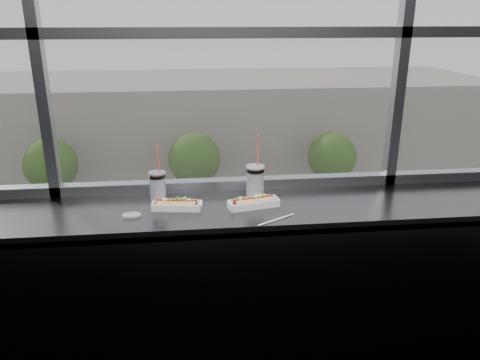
{
  "coord_description": "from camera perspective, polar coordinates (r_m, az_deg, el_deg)",
  "views": [
    {
      "loc": [
        -0.22,
        -1.13,
        2.09
      ],
      "look_at": [
        0.04,
        1.23,
        1.25
      ],
      "focal_mm": 35.0,
      "sensor_mm": 36.0,
      "label": 1
    }
  ],
  "objects": [
    {
      "name": "soda_cup_right",
      "position": [
        2.61,
        1.86,
        -0.18
      ],
      "size": [
        0.1,
        0.1,
        0.38
      ],
      "color": "white",
      "rests_on": "counter"
    },
    {
      "name": "pedestrian_b",
      "position": [
        33.8,
        -4.57,
        -1.48
      ],
      "size": [
        0.87,
        0.65,
        1.96
      ],
      "primitive_type": "imported",
      "color": "#66605B",
      "rests_on": "far_sidewalk"
    },
    {
      "name": "far_sidewalk",
      "position": [
        33.31,
        -5.44,
        -3.69
      ],
      "size": [
        80.0,
        6.0,
        0.04
      ],
      "primitive_type": "cube",
      "color": "#A3978A",
      "rests_on": "plaza_ground"
    },
    {
      "name": "car_far_b",
      "position": [
        29.38,
        1.15,
        -4.34
      ],
      "size": [
        3.64,
        7.21,
        2.31
      ],
      "primitive_type": "imported",
      "rotation": [
        0.0,
        0.0,
        1.68
      ],
      "color": "maroon",
      "rests_on": "street_asphalt"
    },
    {
      "name": "tree_left",
      "position": [
        33.32,
        -22.06,
        1.75
      ],
      "size": [
        3.53,
        3.53,
        5.52
      ],
      "color": "#47382B",
      "rests_on": "far_sidewalk"
    },
    {
      "name": "wall_back_lower",
      "position": [
        3.06,
        -1.33,
        -10.74
      ],
      "size": [
        6.0,
        0.0,
        6.0
      ],
      "primitive_type": "plane",
      "rotation": [
        1.57,
        0.0,
        0.0
      ],
      "color": "black",
      "rests_on": "ground"
    },
    {
      "name": "tree_right",
      "position": [
        33.55,
        11.13,
        2.81
      ],
      "size": [
        3.45,
        3.45,
        5.4
      ],
      "color": "#47382B",
      "rests_on": "far_sidewalk"
    },
    {
      "name": "counter",
      "position": [
        2.58,
        -0.88,
        -3.8
      ],
      "size": [
        6.0,
        0.55,
        0.06
      ],
      "primitive_type": "cube",
      "color": "#545555",
      "rests_on": "ground"
    },
    {
      "name": "hotdog_tray_left",
      "position": [
        2.54,
        -7.69,
        -2.99
      ],
      "size": [
        0.28,
        0.12,
        0.07
      ],
      "rotation": [
        0.0,
        0.0,
        -0.15
      ],
      "color": "white",
      "rests_on": "counter"
    },
    {
      "name": "far_building",
      "position": [
        41.64,
        -5.9,
        6.79
      ],
      "size": [
        50.0,
        14.0,
        8.0
      ],
      "primitive_type": "cube",
      "color": "gray",
      "rests_on": "plaza_ground"
    },
    {
      "name": "street_asphalt",
      "position": [
        26.13,
        -5.07,
        -10.56
      ],
      "size": [
        80.0,
        10.0,
        0.06
      ],
      "primitive_type": "cube",
      "color": "black",
      "rests_on": "plaza_ground"
    },
    {
      "name": "car_far_c",
      "position": [
        31.35,
        15.36,
        -3.92
      ],
      "size": [
        2.98,
        5.85,
        1.87
      ],
      "primitive_type": "imported",
      "rotation": [
        0.0,
        0.0,
        1.46
      ],
      "color": "white",
      "rests_on": "street_asphalt"
    },
    {
      "name": "counter_fascia",
      "position": [
        2.62,
        -0.27,
        -16.56
      ],
      "size": [
        6.0,
        0.04,
        1.04
      ],
      "primitive_type": "cube",
      "color": "#545555",
      "rests_on": "ground"
    },
    {
      "name": "hotdog_tray_right",
      "position": [
        2.55,
        1.67,
        -2.72
      ],
      "size": [
        0.29,
        0.15,
        0.07
      ],
      "rotation": [
        0.0,
        0.0,
        0.22
      ],
      "color": "white",
      "rests_on": "counter"
    },
    {
      "name": "plaza_ground",
      "position": [
        47.96,
        -5.82,
        3.56
      ],
      "size": [
        120.0,
        120.0,
        0.0
      ],
      "primitive_type": "plane",
      "color": "#A3978A",
      "rests_on": "ground"
    },
    {
      "name": "wrapper",
      "position": [
        2.49,
        -13.06,
        -4.15
      ],
      "size": [
        0.1,
        0.07,
        0.02
      ],
      "primitive_type": "ellipsoid",
      "color": "silver",
      "rests_on": "counter"
    },
    {
      "name": "car_far_a",
      "position": [
        31.38,
        -27.22,
        -5.33
      ],
      "size": [
        2.94,
        6.19,
        2.01
      ],
      "primitive_type": "imported",
      "rotation": [
        0.0,
        0.0,
        1.5
      ],
      "color": "black",
      "rests_on": "street_asphalt"
    },
    {
      "name": "tree_center",
      "position": [
        32.01,
        -5.59,
        2.58
      ],
      "size": [
        3.61,
        3.61,
        5.64
      ],
      "color": "#47382B",
      "rests_on": "far_sidewalk"
    },
    {
      "name": "loose_straw",
      "position": [
        2.4,
        4.45,
        -4.84
      ],
      "size": [
        0.21,
        0.13,
        0.01
      ],
      "primitive_type": "cylinder",
      "rotation": [
        0.0,
        1.57,
        0.53
      ],
      "color": "white",
      "rests_on": "counter"
    },
    {
      "name": "car_near_c",
      "position": [
        22.11,
        -4.88,
        -13.14
      ],
      "size": [
        3.54,
        7.02,
        2.25
      ],
      "primitive_type": "imported",
      "rotation": [
        0.0,
        0.0,
        1.46
      ],
      "color": "maroon",
      "rests_on": "street_asphalt"
    },
    {
      "name": "car_near_d",
      "position": [
        23.98,
        17.26,
        -11.65
      ],
      "size": [
        3.13,
        6.13,
        1.96
      ],
      "primitive_type": "imported",
      "rotation": [
        0.0,
        0.0,
        1.45
      ],
      "color": "white",
      "rests_on": "street_asphalt"
    },
    {
      "name": "pedestrian_c",
      "position": [
        33.95,
        6.33,
        -1.46
      ],
      "size": [
        0.86,
        0.65,
        1.94
      ],
      "primitive_type": "imported",
      "rotation": [
        0.0,
        0.0,
        3.14
      ],
      "color": "#66605B",
      "rests_on": "far_sidewalk"
    },
    {
      "name": "soda_cup_left",
      "position": [
        2.61,
        -10.0,
        -0.76
      ],
      "size": [
        0.09,
        0.09,
        0.35
      ],
      "color": "white",
      "rests_on": "counter"
    }
  ]
}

